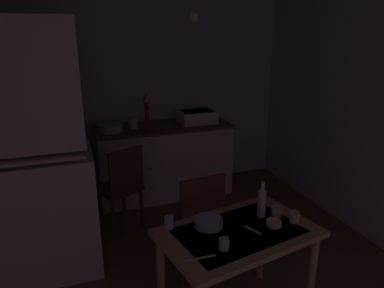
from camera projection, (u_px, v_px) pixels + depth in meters
ground_plane at (187, 257)px, 3.28m from camera, size 4.64×4.64×0.00m
wall_back at (142, 95)px, 4.48m from camera, size 3.74×0.10×2.44m
wall_right at (365, 114)px, 3.49m from camera, size 0.10×3.50×2.44m
hutch_cabinet at (23, 165)px, 2.80m from camera, size 1.05×0.59×2.11m
counter_cabinet at (164, 160)px, 4.43m from camera, size 1.65×0.64×0.90m
sink_basin at (197, 116)px, 4.41m from camera, size 0.44×0.34×0.15m
hand_pump at (147, 112)px, 4.22m from camera, size 0.05×0.27×0.39m
mixing_bowl_counter at (111, 128)px, 4.04m from camera, size 0.27×0.27×0.08m
stoneware_crock at (134, 123)px, 4.14m from camera, size 0.10×0.10×0.13m
dining_table at (238, 245)px, 2.40m from camera, size 1.14×0.83×0.73m
chair_far_side at (196, 223)px, 2.90m from camera, size 0.44×0.44×0.95m
chair_by_counter at (121, 186)px, 3.60m from camera, size 0.53×0.53×0.92m
serving_bowl_wide at (274, 223)px, 2.42m from camera, size 0.11×0.11×0.04m
soup_bowl_small at (208, 222)px, 2.41m from camera, size 0.20×0.20×0.06m
teacup_cream at (277, 211)px, 2.55m from camera, size 0.08×0.08×0.06m
teacup_mint at (224, 244)px, 2.16m from camera, size 0.07×0.07×0.07m
mug_tall at (294, 217)px, 2.46m from camera, size 0.07×0.07×0.08m
mug_dark at (169, 222)px, 2.38m from camera, size 0.06×0.06×0.09m
glass_bottle at (262, 202)px, 2.52m from camera, size 0.06×0.06×0.27m
table_knife at (200, 258)px, 2.08m from camera, size 0.19×0.03×0.00m
teaspoon_near_bowl at (253, 230)px, 2.37m from camera, size 0.07×0.14×0.00m
pendant_bulb at (193, 17)px, 2.91m from camera, size 0.08×0.08×0.08m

